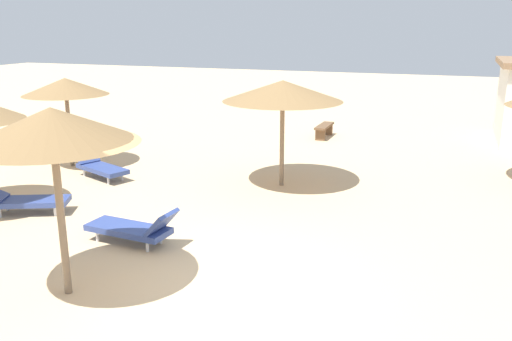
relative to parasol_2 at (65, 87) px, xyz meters
The scene contains 8 objects.
ground_plane 9.25m from the parasol_2, 39.44° to the right, with size 80.00×80.00×0.00m, color #DBBA8C.
parasol_2 is the anchor object (origin of this frame).
parasol_4 8.34m from the parasol_2, 52.06° to the right, with size 2.58×2.58×3.00m.
parasol_6 6.55m from the parasol_2, ahead, with size 3.10×3.10×2.78m.
lounger_2 2.69m from the parasol_2, 26.53° to the right, with size 1.98×1.29×0.76m.
lounger_3 4.70m from the parasol_2, 65.80° to the right, with size 2.01×1.37×0.61m.
lounger_4 7.04m from the parasol_2, 41.70° to the right, with size 1.91×0.78×0.77m.
bench_0 9.35m from the parasol_2, 47.32° to the left, with size 0.43×1.51×0.49m.
Camera 1 is at (3.75, -7.20, 4.19)m, focal length 37.80 mm.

